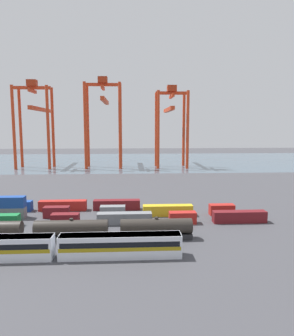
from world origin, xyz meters
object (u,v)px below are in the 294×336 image
freight_tank_row (28,231)px  shipping_container_4 (65,219)px  shipping_container_7 (239,217)px  gantry_crane_west (35,116)px  gantry_crane_central (104,112)px  shipping_container_19 (117,205)px  gantry_crane_east (171,118)px  shipping_container_11 (57,212)px  shipping_container_5 (125,218)px  shipping_container_18 (63,205)px

freight_tank_row → shipping_container_4: (5.00, 9.74, -0.74)m
freight_tank_row → shipping_container_7: 45.13m
shipping_container_4 → shipping_container_7: size_ratio=0.50×
shipping_container_4 → gantry_crane_west: 112.61m
gantry_crane_central → shipping_container_19: bearing=-83.6°
gantry_crane_west → gantry_crane_east: 71.80m
shipping_container_4 → shipping_container_19: (10.80, 12.73, 0.00)m
shipping_container_4 → freight_tank_row: bearing=-117.2°
shipping_container_11 → gantry_crane_west: bearing=108.1°
gantry_crane_east → freight_tank_row: bearing=-110.2°
shipping_container_19 → gantry_crane_central: (-10.10, 90.65, 27.81)m
shipping_container_4 → shipping_container_7: 39.06m
shipping_container_11 → shipping_container_7: bearing=-8.5°
shipping_container_4 → shipping_container_19: 16.70m
gantry_crane_east → shipping_container_5: bearing=-102.9°
freight_tank_row → gantry_crane_west: gantry_crane_west is taller
freight_tank_row → shipping_container_19: (15.80, 22.47, -0.74)m
freight_tank_row → shipping_container_18: freight_tank_row is taller
freight_tank_row → shipping_container_11: size_ratio=10.33×
shipping_container_5 → shipping_container_11: (-16.34, 6.37, 0.00)m
gantry_crane_central → shipping_container_11: bearing=-92.4°
shipping_container_18 → shipping_container_7: bearing=-16.8°
freight_tank_row → shipping_container_18: size_ratio=5.15×
shipping_container_5 → shipping_container_18: 20.58m
shipping_container_5 → shipping_container_7: 26.04m
shipping_container_11 → gantry_crane_east: bearing=67.6°
shipping_container_11 → gantry_crane_west: (-31.87, 97.38, 26.06)m
shipping_container_19 → gantry_crane_west: bearing=116.8°
shipping_container_18 → gantry_crane_east: 102.06m
shipping_container_18 → gantry_crane_east: gantry_crane_east is taller
freight_tank_row → gantry_crane_central: bearing=87.1°
shipping_container_5 → shipping_container_11: same height
shipping_container_4 → gantry_crane_west: (-35.19, 103.75, 26.06)m
gantry_crane_east → shipping_container_19: bearing=-105.9°
shipping_container_4 → shipping_container_18: size_ratio=0.50×
shipping_container_4 → gantry_crane_central: gantry_crane_central is taller
freight_tank_row → gantry_crane_east: (41.60, 113.07, 24.34)m
shipping_container_11 → shipping_container_19: same height
gantry_crane_central → shipping_container_7: bearing=-69.6°
freight_tank_row → shipping_container_4: bearing=62.8°
gantry_crane_west → gantry_crane_east: gantry_crane_west is taller
shipping_container_5 → gantry_crane_central: size_ratio=0.26×
gantry_crane_west → shipping_container_7: bearing=-54.4°
shipping_container_5 → gantry_crane_central: (-12.31, 103.38, 27.81)m
shipping_container_7 → gantry_crane_east: 106.36m
freight_tank_row → shipping_container_19: size_ratio=5.15×
shipping_container_18 → shipping_container_11: bearing=-91.6°
gantry_crane_east → gantry_crane_central: bearing=179.9°
shipping_container_4 → gantry_crane_east: gantry_crane_east is taller
freight_tank_row → shipping_container_11: (1.68, 16.11, -0.74)m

